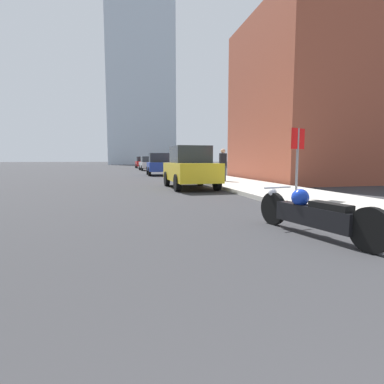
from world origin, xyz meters
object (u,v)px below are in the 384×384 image
object	(u,v)px
parked_car_silver	(148,163)
parked_car_yellow	(190,168)
parked_car_blue	(159,164)
stop_sign	(298,150)
parked_car_red	(142,162)
pedestrian	(223,165)
motorcycle	(312,213)

from	to	relation	value
parked_car_silver	parked_car_yellow	bearing A→B (deg)	-92.68
parked_car_yellow	parked_car_silver	xyz separation A→B (m)	(0.09, 23.26, -0.08)
parked_car_blue	stop_sign	world-z (taller)	stop_sign
parked_car_yellow	parked_car_red	size ratio (longest dim) A/B	1.03
pedestrian	stop_sign	bearing A→B (deg)	-90.91
stop_sign	parked_car_silver	bearing A→B (deg)	94.05
parked_car_yellow	stop_sign	distance (m)	5.50
parked_car_yellow	parked_car_blue	size ratio (longest dim) A/B	1.08
motorcycle	pedestrian	xyz separation A→B (m)	(2.10, 10.62, 0.64)
parked_car_blue	parked_car_yellow	bearing A→B (deg)	-88.66
parked_car_blue	parked_car_red	world-z (taller)	parked_car_blue
pedestrian	parked_car_red	bearing A→B (deg)	93.93
motorcycle	stop_sign	bearing A→B (deg)	49.39
parked_car_yellow	stop_sign	xyz separation A→B (m)	(2.10, -5.05, 0.62)
parked_car_blue	parked_car_red	distance (m)	22.27
motorcycle	stop_sign	size ratio (longest dim) A/B	1.27
pedestrian	parked_car_blue	bearing A→B (deg)	102.83
parked_car_blue	pedestrian	bearing A→B (deg)	-75.76
pedestrian	parked_car_silver	bearing A→B (deg)	95.67
motorcycle	parked_car_red	bearing A→B (deg)	78.35
parked_car_silver	stop_sign	xyz separation A→B (m)	(2.00, -28.31, 0.70)
parked_car_yellow	stop_sign	bearing A→B (deg)	-68.34
motorcycle	parked_car_blue	xyz separation A→B (m)	(-0.10, 20.27, 0.51)
parked_car_yellow	parked_car_red	distance (m)	33.87
parked_car_blue	parked_car_silver	world-z (taller)	parked_car_blue
motorcycle	parked_car_red	world-z (taller)	parked_car_red
motorcycle	parked_car_silver	distance (m)	31.93
parked_car_yellow	parked_car_silver	size ratio (longest dim) A/B	1.02
parked_car_blue	stop_sign	xyz separation A→B (m)	(2.09, -16.65, 0.65)
stop_sign	pedestrian	size ratio (longest dim) A/B	1.20
motorcycle	parked_car_yellow	bearing A→B (deg)	78.95
parked_car_yellow	parked_car_red	bearing A→B (deg)	89.07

